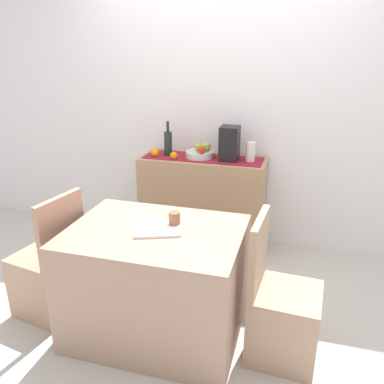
# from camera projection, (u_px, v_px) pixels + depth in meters

# --- Properties ---
(ground_plane) EXTENTS (6.40, 6.40, 0.02)m
(ground_plane) POSITION_uv_depth(u_px,v_px,m) (186.00, 301.00, 3.00)
(ground_plane) COLOR beige
(ground_plane) RESTS_ON ground
(room_wall_rear) EXTENTS (6.40, 0.06, 2.70)m
(room_wall_rear) POSITION_uv_depth(u_px,v_px,m) (223.00, 99.00, 3.59)
(room_wall_rear) COLOR white
(room_wall_rear) RESTS_ON ground
(sideboard_console) EXTENTS (1.13, 0.42, 0.85)m
(sideboard_console) POSITION_uv_depth(u_px,v_px,m) (203.00, 202.00, 3.71)
(sideboard_console) COLOR tan
(sideboard_console) RESTS_ON ground
(table_runner) EXTENTS (1.06, 0.32, 0.01)m
(table_runner) POSITION_uv_depth(u_px,v_px,m) (203.00, 158.00, 3.56)
(table_runner) COLOR maroon
(table_runner) RESTS_ON sideboard_console
(fruit_bowl) EXTENTS (0.25, 0.25, 0.06)m
(fruit_bowl) POSITION_uv_depth(u_px,v_px,m) (200.00, 154.00, 3.55)
(fruit_bowl) COLOR silver
(fruit_bowl) RESTS_ON table_runner
(apple_right) EXTENTS (0.07, 0.07, 0.07)m
(apple_right) POSITION_uv_depth(u_px,v_px,m) (198.00, 147.00, 3.55)
(apple_right) COLOR #99B031
(apple_right) RESTS_ON fruit_bowl
(apple_rear) EXTENTS (0.06, 0.06, 0.06)m
(apple_rear) POSITION_uv_depth(u_px,v_px,m) (201.00, 150.00, 3.46)
(apple_rear) COLOR red
(apple_rear) RESTS_ON fruit_bowl
(apple_front) EXTENTS (0.08, 0.08, 0.08)m
(apple_front) POSITION_uv_depth(u_px,v_px,m) (206.00, 147.00, 3.55)
(apple_front) COLOR #93A33D
(apple_front) RESTS_ON fruit_bowl
(wine_bottle) EXTENTS (0.07, 0.07, 0.32)m
(wine_bottle) POSITION_uv_depth(u_px,v_px,m) (168.00, 143.00, 3.60)
(wine_bottle) COLOR #1B2E24
(wine_bottle) RESTS_ON sideboard_console
(coffee_maker) EXTENTS (0.16, 0.18, 0.30)m
(coffee_maker) POSITION_uv_depth(u_px,v_px,m) (229.00, 144.00, 3.44)
(coffee_maker) COLOR black
(coffee_maker) RESTS_ON sideboard_console
(ceramic_vase) EXTENTS (0.08, 0.08, 0.17)m
(ceramic_vase) POSITION_uv_depth(u_px,v_px,m) (250.00, 152.00, 3.42)
(ceramic_vase) COLOR silver
(ceramic_vase) RESTS_ON sideboard_console
(orange_loose_near_bowl) EXTENTS (0.07, 0.07, 0.07)m
(orange_loose_near_bowl) POSITION_uv_depth(u_px,v_px,m) (174.00, 156.00, 3.51)
(orange_loose_near_bowl) COLOR orange
(orange_loose_near_bowl) RESTS_ON sideboard_console
(orange_loose_end) EXTENTS (0.08, 0.08, 0.08)m
(orange_loose_end) POSITION_uv_depth(u_px,v_px,m) (155.00, 153.00, 3.59)
(orange_loose_end) COLOR orange
(orange_loose_end) RESTS_ON sideboard_console
(dining_table) EXTENTS (1.07, 0.80, 0.74)m
(dining_table) POSITION_uv_depth(u_px,v_px,m) (156.00, 282.00, 2.56)
(dining_table) COLOR #A37F6A
(dining_table) RESTS_ON ground
(open_book) EXTENTS (0.34, 0.30, 0.02)m
(open_book) POSITION_uv_depth(u_px,v_px,m) (157.00, 229.00, 2.43)
(open_book) COLOR white
(open_book) RESTS_ON dining_table
(coffee_cup) EXTENTS (0.07, 0.07, 0.10)m
(coffee_cup) POSITION_uv_depth(u_px,v_px,m) (174.00, 219.00, 2.47)
(coffee_cup) COLOR brown
(coffee_cup) RESTS_ON dining_table
(chair_near_window) EXTENTS (0.46, 0.46, 0.90)m
(chair_near_window) POSITION_uv_depth(u_px,v_px,m) (50.00, 278.00, 2.80)
(chair_near_window) COLOR tan
(chair_near_window) RESTS_ON ground
(chair_by_corner) EXTENTS (0.43, 0.43, 0.90)m
(chair_by_corner) POSITION_uv_depth(u_px,v_px,m) (282.00, 317.00, 2.39)
(chair_by_corner) COLOR tan
(chair_by_corner) RESTS_ON ground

